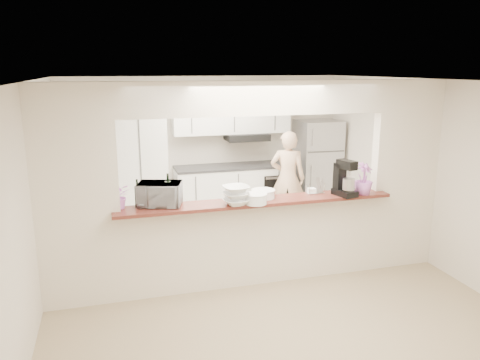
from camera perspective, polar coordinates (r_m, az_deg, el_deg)
name	(u,v)px	position (r m, az deg, el deg)	size (l,w,h in m)	color
floor	(255,282)	(6.07, 1.89, -12.29)	(6.00, 6.00, 0.00)	tan
tile_overlay	(225,239)	(7.43, -1.78, -7.24)	(5.00, 2.90, 0.01)	beige
partition	(256,167)	(5.58, 2.01, 1.54)	(5.00, 0.15, 2.50)	silver
bar_counter	(256,239)	(5.83, 1.95, -7.21)	(3.40, 0.38, 1.09)	silver
kitchen_cabinets	(198,165)	(8.23, -5.10, 1.80)	(3.15, 0.62, 2.25)	silver
refrigerator	(317,166)	(8.87, 9.35, 1.71)	(0.75, 0.70, 1.70)	#B9B9BF
flower_left	(119,196)	(5.43, -14.48, -1.92)	(0.26, 0.23, 0.29)	#E479D3
wine_bottle_a	(168,192)	(5.48, -8.74, -1.49)	(0.07, 0.07, 0.37)	black
wine_bottle_b	(138,196)	(5.46, -12.38, -1.91)	(0.06, 0.06, 0.32)	black
toaster_oven	(160,194)	(5.46, -9.75, -1.71)	(0.49, 0.33, 0.27)	#A5A5AA
serving_bowls	(236,196)	(5.41, -0.49, -1.92)	(0.30, 0.30, 0.22)	white
plate_stack_a	(256,199)	(5.47, 1.93, -2.29)	(0.27, 0.27, 0.12)	white
plate_stack_b	(263,194)	(5.72, 2.84, -1.69)	(0.29, 0.29, 0.10)	white
red_bowl	(270,194)	(5.80, 3.62, -1.66)	(0.14, 0.14, 0.07)	maroon
tan_bowl	(261,197)	(5.65, 2.55, -2.06)	(0.14, 0.14, 0.06)	tan
utensil_caddy	(315,187)	(5.98, 9.15, -0.80)	(0.22, 0.13, 0.21)	silver
stand_mixer	(345,180)	(5.93, 12.63, 0.05)	(0.26, 0.34, 0.45)	black
flower_right	(364,178)	(6.05, 14.85, 0.18)	(0.23, 0.23, 0.40)	#D170D0
person	(288,179)	(7.95, 5.82, 0.13)	(0.59, 0.39, 1.61)	#DFB491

